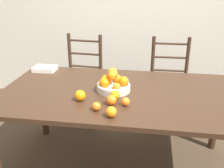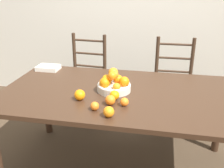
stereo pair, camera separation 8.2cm
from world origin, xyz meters
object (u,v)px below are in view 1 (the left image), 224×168
(book_stack, at_px, (45,69))
(orange_loose_0, at_px, (80,95))
(fruit_bowl, at_px, (113,84))
(orange_loose_5, at_px, (96,106))
(orange_loose_3, at_px, (126,102))
(chair_right, at_px, (169,87))
(chair_left, at_px, (82,82))
(orange_loose_4, at_px, (111,112))
(orange_loose_1, at_px, (111,100))
(orange_loose_2, at_px, (115,95))

(book_stack, bearing_deg, orange_loose_0, -49.40)
(fruit_bowl, xyz_separation_m, orange_loose_5, (-0.06, -0.36, -0.03))
(orange_loose_3, bearing_deg, chair_right, 71.10)
(orange_loose_5, bearing_deg, chair_left, 109.68)
(orange_loose_4, xyz_separation_m, orange_loose_5, (-0.11, 0.07, -0.01))
(chair_right, xyz_separation_m, book_stack, (-1.23, -0.46, 0.30))
(orange_loose_1, distance_m, orange_loose_5, 0.13)
(fruit_bowl, bearing_deg, orange_loose_0, -134.14)
(fruit_bowl, height_order, orange_loose_4, fruit_bowl)
(orange_loose_3, bearing_deg, fruit_bowl, 116.43)
(orange_loose_4, bearing_deg, chair_left, 113.06)
(orange_loose_5, distance_m, chair_right, 1.36)
(orange_loose_0, distance_m, orange_loose_3, 0.34)
(orange_loose_5, bearing_deg, orange_loose_3, 28.89)
(orange_loose_4, xyz_separation_m, book_stack, (-0.78, 0.82, -0.02))
(fruit_bowl, xyz_separation_m, chair_right, (0.50, 0.84, -0.34))
(orange_loose_5, xyz_separation_m, book_stack, (-0.67, 0.74, -0.01))
(orange_loose_0, distance_m, chair_right, 1.32)
(orange_loose_1, relative_size, orange_loose_3, 1.22)
(fruit_bowl, height_order, chair_left, chair_left)
(orange_loose_0, height_order, orange_loose_5, orange_loose_0)
(orange_loose_3, relative_size, chair_right, 0.06)
(chair_left, relative_size, book_stack, 4.74)
(orange_loose_3, height_order, chair_left, chair_left)
(fruit_bowl, height_order, book_stack, fruit_bowl)
(orange_loose_0, xyz_separation_m, orange_loose_1, (0.24, -0.04, -0.00))
(orange_loose_2, relative_size, orange_loose_5, 1.21)
(chair_right, bearing_deg, orange_loose_3, -110.01)
(chair_right, bearing_deg, orange_loose_0, -124.96)
(orange_loose_2, xyz_separation_m, orange_loose_4, (0.01, -0.26, -0.00))
(fruit_bowl, relative_size, book_stack, 1.26)
(fruit_bowl, distance_m, orange_loose_3, 0.28)
(orange_loose_5, distance_m, chair_left, 1.31)
(fruit_bowl, bearing_deg, orange_loose_3, -63.57)
(orange_loose_4, bearing_deg, orange_loose_5, 146.82)
(orange_loose_5, xyz_separation_m, chair_right, (0.56, 1.20, -0.31))
(orange_loose_3, distance_m, orange_loose_5, 0.22)
(chair_left, bearing_deg, orange_loose_0, -70.66)
(orange_loose_2, distance_m, orange_loose_4, 0.26)
(orange_loose_4, relative_size, orange_loose_5, 1.20)
(fruit_bowl, xyz_separation_m, book_stack, (-0.73, 0.39, -0.04))
(orange_loose_2, bearing_deg, chair_right, 65.40)
(orange_loose_0, bearing_deg, orange_loose_4, -38.67)
(chair_right, bearing_deg, orange_loose_1, -114.51)
(orange_loose_4, xyz_separation_m, chair_left, (-0.54, 1.27, -0.32))
(orange_loose_4, height_order, chair_right, chair_right)
(orange_loose_3, xyz_separation_m, orange_loose_4, (-0.08, -0.18, 0.01))
(orange_loose_0, height_order, orange_loose_2, orange_loose_0)
(fruit_bowl, bearing_deg, chair_right, 59.34)
(orange_loose_1, relative_size, chair_right, 0.07)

